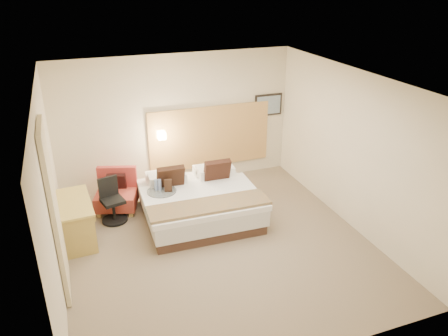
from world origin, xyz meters
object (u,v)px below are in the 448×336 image
object	(u,v)px
side_table	(163,204)
desk	(76,209)
desk_chair	(112,204)
lounge_chair	(117,194)
bed	(199,201)

from	to	relation	value
side_table	desk	xyz separation A→B (m)	(-1.45, -0.14, 0.24)
side_table	desk_chair	size ratio (longest dim) A/B	0.79
lounge_chair	desk	size ratio (longest dim) A/B	0.76
desk	side_table	bearing A→B (deg)	5.32
desk	lounge_chair	bearing A→B (deg)	48.36
lounge_chair	desk_chair	xyz separation A→B (m)	(-0.13, -0.41, 0.02)
desk	desk_chair	size ratio (longest dim) A/B	1.45
bed	lounge_chair	size ratio (longest dim) A/B	2.32
bed	side_table	distance (m)	0.65
lounge_chair	desk_chair	bearing A→B (deg)	-107.43
lounge_chair	desk	xyz separation A→B (m)	(-0.74, -0.83, 0.25)
desk	bed	bearing A→B (deg)	-0.14
bed	side_table	xyz separation A→B (m)	(-0.63, 0.14, 0.00)
lounge_chair	side_table	world-z (taller)	lounge_chair
bed	desk_chair	distance (m)	1.54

